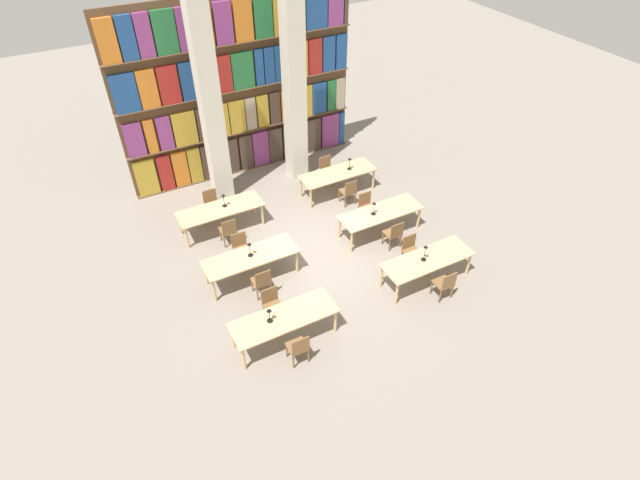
{
  "coord_description": "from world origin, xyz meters",
  "views": [
    {
      "loc": [
        -4.61,
        -8.93,
        9.05
      ],
      "look_at": [
        0.0,
        -0.22,
        0.66
      ],
      "focal_mm": 28.0,
      "sensor_mm": 36.0,
      "label": 1
    }
  ],
  "objects_px": {
    "desk_lamp_4": "(224,198)",
    "desk_lamp_5": "(350,161)",
    "pillar_left": "(210,105)",
    "reading_table_1": "(427,261)",
    "desk_lamp_2": "(250,247)",
    "chair_0": "(299,347)",
    "chair_2": "(445,284)",
    "chair_7": "(366,206)",
    "chair_9": "(212,203)",
    "chair_10": "(349,191)",
    "reading_table_3": "(380,214)",
    "chair_5": "(241,248)",
    "desk_lamp_0": "(269,313)",
    "reading_table_2": "(251,258)",
    "reading_table_4": "(220,210)",
    "chair_1": "(272,304)",
    "chair_3": "(411,250)",
    "chair_11": "(327,169)",
    "pillar_center": "(294,87)",
    "reading_table_5": "(338,174)",
    "desk_lamp_1": "(425,250)",
    "desk_lamp_3": "(374,206)",
    "reading_table_0": "(284,319)",
    "chair_6": "(394,233)",
    "chair_4": "(262,281)",
    "chair_8": "(228,230)"
  },
  "relations": [
    {
      "from": "desk_lamp_4",
      "to": "desk_lamp_5",
      "type": "bearing_deg",
      "value": 0.35
    },
    {
      "from": "pillar_left",
      "to": "desk_lamp_5",
      "type": "distance_m",
      "value": 4.42
    },
    {
      "from": "reading_table_1",
      "to": "desk_lamp_2",
      "type": "relative_size",
      "value": 5.67
    },
    {
      "from": "chair_0",
      "to": "chair_2",
      "type": "relative_size",
      "value": 1.0
    },
    {
      "from": "chair_7",
      "to": "desk_lamp_4",
      "type": "distance_m",
      "value": 4.06
    },
    {
      "from": "chair_9",
      "to": "chair_10",
      "type": "distance_m",
      "value": 4.06
    },
    {
      "from": "reading_table_3",
      "to": "chair_10",
      "type": "distance_m",
      "value": 1.6
    },
    {
      "from": "chair_2",
      "to": "chair_5",
      "type": "xyz_separation_m",
      "value": [
        -3.87,
        3.53,
        0.0
      ]
    },
    {
      "from": "desk_lamp_0",
      "to": "pillar_left",
      "type": "bearing_deg",
      "value": 80.76
    },
    {
      "from": "chair_0",
      "to": "reading_table_2",
      "type": "bearing_deg",
      "value": 88.3
    },
    {
      "from": "reading_table_4",
      "to": "desk_lamp_4",
      "type": "distance_m",
      "value": 0.38
    },
    {
      "from": "desk_lamp_2",
      "to": "chair_1",
      "type": "bearing_deg",
      "value": -93.69
    },
    {
      "from": "chair_2",
      "to": "reading_table_3",
      "type": "bearing_deg",
      "value": 90.21
    },
    {
      "from": "chair_0",
      "to": "chair_9",
      "type": "height_order",
      "value": "same"
    },
    {
      "from": "chair_9",
      "to": "desk_lamp_4",
      "type": "xyz_separation_m",
      "value": [
        0.19,
        -0.66,
        0.54
      ]
    },
    {
      "from": "chair_2",
      "to": "chair_3",
      "type": "distance_m",
      "value": 1.39
    },
    {
      "from": "desk_lamp_0",
      "to": "chair_11",
      "type": "relative_size",
      "value": 0.44
    },
    {
      "from": "pillar_center",
      "to": "chair_9",
      "type": "relative_size",
      "value": 6.86
    },
    {
      "from": "chair_5",
      "to": "reading_table_5",
      "type": "height_order",
      "value": "chair_5"
    },
    {
      "from": "pillar_left",
      "to": "desk_lamp_5",
      "type": "relative_size",
      "value": 14.7
    },
    {
      "from": "desk_lamp_1",
      "to": "desk_lamp_3",
      "type": "bearing_deg",
      "value": 92.54
    },
    {
      "from": "reading_table_0",
      "to": "desk_lamp_0",
      "type": "xyz_separation_m",
      "value": [
        -0.31,
        0.04,
        0.33
      ]
    },
    {
      "from": "chair_3",
      "to": "reading_table_4",
      "type": "distance_m",
      "value": 5.35
    },
    {
      "from": "chair_0",
      "to": "chair_6",
      "type": "distance_m",
      "value": 4.51
    },
    {
      "from": "reading_table_1",
      "to": "chair_9",
      "type": "distance_m",
      "value": 6.39
    },
    {
      "from": "chair_1",
      "to": "desk_lamp_1",
      "type": "relative_size",
      "value": 1.86
    },
    {
      "from": "desk_lamp_0",
      "to": "chair_9",
      "type": "height_order",
      "value": "desk_lamp_0"
    },
    {
      "from": "chair_2",
      "to": "pillar_center",
      "type": "bearing_deg",
      "value": 96.21
    },
    {
      "from": "chair_3",
      "to": "desk_lamp_3",
      "type": "height_order",
      "value": "desk_lamp_3"
    },
    {
      "from": "reading_table_0",
      "to": "desk_lamp_1",
      "type": "height_order",
      "value": "desk_lamp_1"
    },
    {
      "from": "chair_5",
      "to": "desk_lamp_3",
      "type": "xyz_separation_m",
      "value": [
        3.63,
        -0.68,
        0.54
      ]
    },
    {
      "from": "desk_lamp_5",
      "to": "desk_lamp_1",
      "type": "bearing_deg",
      "value": -96.27
    },
    {
      "from": "reading_table_4",
      "to": "chair_4",
      "type": "bearing_deg",
      "value": -89.85
    },
    {
      "from": "chair_8",
      "to": "chair_6",
      "type": "bearing_deg",
      "value": -29.63
    },
    {
      "from": "reading_table_2",
      "to": "reading_table_4",
      "type": "distance_m",
      "value": 2.24
    },
    {
      "from": "chair_0",
      "to": "desk_lamp_3",
      "type": "bearing_deg",
      "value": 38.12
    },
    {
      "from": "chair_9",
      "to": "reading_table_2",
      "type": "bearing_deg",
      "value": 91.03
    },
    {
      "from": "reading_table_3",
      "to": "chair_7",
      "type": "relative_size",
      "value": 2.71
    },
    {
      "from": "desk_lamp_2",
      "to": "desk_lamp_0",
      "type": "bearing_deg",
      "value": -100.87
    },
    {
      "from": "chair_5",
      "to": "desk_lamp_4",
      "type": "height_order",
      "value": "desk_lamp_4"
    },
    {
      "from": "chair_5",
      "to": "reading_table_0",
      "type": "bearing_deg",
      "value": 88.25
    },
    {
      "from": "reading_table_2",
      "to": "desk_lamp_2",
      "type": "bearing_deg",
      "value": 56.45
    },
    {
      "from": "reading_table_4",
      "to": "chair_7",
      "type": "bearing_deg",
      "value": -21.51
    },
    {
      "from": "pillar_left",
      "to": "reading_table_0",
      "type": "bearing_deg",
      "value": -96.29
    },
    {
      "from": "pillar_left",
      "to": "chair_1",
      "type": "relative_size",
      "value": 6.86
    },
    {
      "from": "reading_table_0",
      "to": "desk_lamp_3",
      "type": "bearing_deg",
      "value": 30.75
    },
    {
      "from": "reading_table_0",
      "to": "chair_6",
      "type": "height_order",
      "value": "chair_6"
    },
    {
      "from": "chair_6",
      "to": "desk_lamp_4",
      "type": "height_order",
      "value": "desk_lamp_4"
    },
    {
      "from": "chair_1",
      "to": "chair_5",
      "type": "bearing_deg",
      "value": -92.08
    },
    {
      "from": "desk_lamp_2",
      "to": "chair_8",
      "type": "relative_size",
      "value": 0.48
    }
  ]
}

